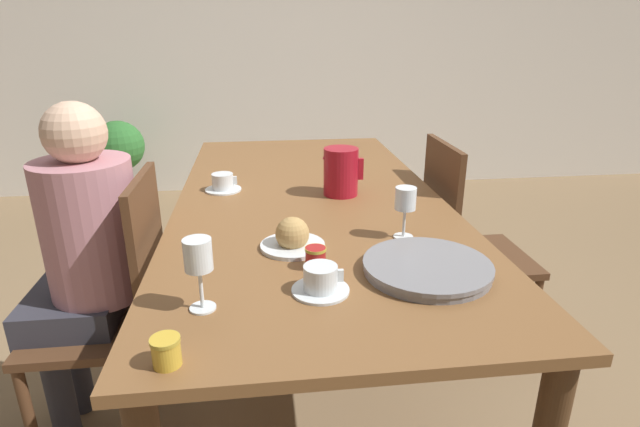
{
  "coord_description": "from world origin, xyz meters",
  "views": [
    {
      "loc": [
        -0.18,
        -1.78,
        1.38
      ],
      "look_at": [
        0.0,
        -0.31,
        0.82
      ],
      "focal_mm": 28.0,
      "sensor_mm": 36.0,
      "label": 1
    }
  ],
  "objects_px": {
    "wine_glass_juice": "(405,202)",
    "teacup_across": "(223,183)",
    "potted_plant": "(120,154)",
    "jam_jar_amber": "(316,257)",
    "wine_glass_water": "(198,259)",
    "serving_tray": "(427,268)",
    "chair_opposite": "(463,245)",
    "red_pitcher": "(341,171)",
    "chair_person_side": "(119,307)",
    "teacup_near_person": "(321,281)",
    "bread_plate": "(292,237)",
    "person_seated": "(84,250)",
    "jam_jar_red": "(166,350)"
  },
  "relations": [
    {
      "from": "person_seated",
      "to": "potted_plant",
      "type": "relative_size",
      "value": 1.68
    },
    {
      "from": "teacup_across",
      "to": "jam_jar_red",
      "type": "relative_size",
      "value": 2.4
    },
    {
      "from": "wine_glass_juice",
      "to": "potted_plant",
      "type": "xyz_separation_m",
      "value": [
        -1.53,
        2.69,
        -0.45
      ]
    },
    {
      "from": "chair_opposite",
      "to": "person_seated",
      "type": "xyz_separation_m",
      "value": [
        -1.44,
        -0.31,
        0.2
      ]
    },
    {
      "from": "jam_jar_amber",
      "to": "red_pitcher",
      "type": "bearing_deg",
      "value": 74.77
    },
    {
      "from": "chair_opposite",
      "to": "wine_glass_juice",
      "type": "relative_size",
      "value": 5.9
    },
    {
      "from": "person_seated",
      "to": "wine_glass_juice",
      "type": "height_order",
      "value": "person_seated"
    },
    {
      "from": "serving_tray",
      "to": "jam_jar_red",
      "type": "height_order",
      "value": "jam_jar_red"
    },
    {
      "from": "potted_plant",
      "to": "jam_jar_amber",
      "type": "bearing_deg",
      "value": -66.49
    },
    {
      "from": "teacup_across",
      "to": "potted_plant",
      "type": "height_order",
      "value": "teacup_across"
    },
    {
      "from": "person_seated",
      "to": "jam_jar_red",
      "type": "height_order",
      "value": "person_seated"
    },
    {
      "from": "chair_opposite",
      "to": "wine_glass_juice",
      "type": "distance_m",
      "value": 0.78
    },
    {
      "from": "wine_glass_juice",
      "to": "teacup_across",
      "type": "xyz_separation_m",
      "value": [
        -0.58,
        0.55,
        -0.09
      ]
    },
    {
      "from": "teacup_near_person",
      "to": "potted_plant",
      "type": "distance_m",
      "value": 3.25
    },
    {
      "from": "serving_tray",
      "to": "jam_jar_amber",
      "type": "relative_size",
      "value": 5.71
    },
    {
      "from": "chair_person_side",
      "to": "teacup_near_person",
      "type": "xyz_separation_m",
      "value": [
        0.63,
        -0.47,
        0.31
      ]
    },
    {
      "from": "bread_plate",
      "to": "serving_tray",
      "type": "bearing_deg",
      "value": -30.84
    },
    {
      "from": "chair_person_side",
      "to": "serving_tray",
      "type": "distance_m",
      "value": 1.04
    },
    {
      "from": "wine_glass_juice",
      "to": "jam_jar_red",
      "type": "height_order",
      "value": "wine_glass_juice"
    },
    {
      "from": "wine_glass_water",
      "to": "teacup_near_person",
      "type": "distance_m",
      "value": 0.3
    },
    {
      "from": "red_pitcher",
      "to": "teacup_across",
      "type": "height_order",
      "value": "red_pitcher"
    },
    {
      "from": "serving_tray",
      "to": "wine_glass_juice",
      "type": "bearing_deg",
      "value": 89.07
    },
    {
      "from": "person_seated",
      "to": "teacup_near_person",
      "type": "distance_m",
      "value": 0.89
    },
    {
      "from": "teacup_across",
      "to": "potted_plant",
      "type": "distance_m",
      "value": 2.37
    },
    {
      "from": "wine_glass_water",
      "to": "potted_plant",
      "type": "height_order",
      "value": "wine_glass_water"
    },
    {
      "from": "serving_tray",
      "to": "bread_plate",
      "type": "bearing_deg",
      "value": 149.16
    },
    {
      "from": "chair_person_side",
      "to": "jam_jar_red",
      "type": "distance_m",
      "value": 0.83
    },
    {
      "from": "serving_tray",
      "to": "bread_plate",
      "type": "relative_size",
      "value": 1.78
    },
    {
      "from": "wine_glass_water",
      "to": "wine_glass_juice",
      "type": "height_order",
      "value": "wine_glass_water"
    },
    {
      "from": "wine_glass_water",
      "to": "teacup_across",
      "type": "bearing_deg",
      "value": 90.34
    },
    {
      "from": "person_seated",
      "to": "serving_tray",
      "type": "xyz_separation_m",
      "value": [
        1.01,
        -0.44,
        0.09
      ]
    },
    {
      "from": "red_pitcher",
      "to": "wine_glass_water",
      "type": "relative_size",
      "value": 1.06
    },
    {
      "from": "bread_plate",
      "to": "jam_jar_amber",
      "type": "bearing_deg",
      "value": -69.34
    },
    {
      "from": "red_pitcher",
      "to": "jam_jar_amber",
      "type": "height_order",
      "value": "red_pitcher"
    },
    {
      "from": "chair_person_side",
      "to": "wine_glass_juice",
      "type": "height_order",
      "value": "chair_person_side"
    },
    {
      "from": "person_seated",
      "to": "red_pitcher",
      "type": "xyz_separation_m",
      "value": [
        0.89,
        0.23,
        0.17
      ]
    },
    {
      "from": "chair_person_side",
      "to": "wine_glass_juice",
      "type": "bearing_deg",
      "value": -100.31
    },
    {
      "from": "bread_plate",
      "to": "wine_glass_juice",
      "type": "bearing_deg",
      "value": 5.75
    },
    {
      "from": "jam_jar_amber",
      "to": "potted_plant",
      "type": "relative_size",
      "value": 0.08
    },
    {
      "from": "teacup_near_person",
      "to": "teacup_across",
      "type": "xyz_separation_m",
      "value": [
        -0.28,
        0.85,
        0.0
      ]
    },
    {
      "from": "teacup_near_person",
      "to": "potted_plant",
      "type": "xyz_separation_m",
      "value": [
        -1.24,
        2.99,
        -0.36
      ]
    },
    {
      "from": "chair_opposite",
      "to": "teacup_across",
      "type": "bearing_deg",
      "value": -91.63
    },
    {
      "from": "person_seated",
      "to": "wine_glass_water",
      "type": "height_order",
      "value": "person_seated"
    },
    {
      "from": "chair_person_side",
      "to": "potted_plant",
      "type": "height_order",
      "value": "chair_person_side"
    },
    {
      "from": "chair_opposite",
      "to": "bread_plate",
      "type": "bearing_deg",
      "value": -54.48
    },
    {
      "from": "teacup_near_person",
      "to": "bread_plate",
      "type": "distance_m",
      "value": 0.27
    },
    {
      "from": "potted_plant",
      "to": "chair_opposite",
      "type": "bearing_deg",
      "value": -47.8
    },
    {
      "from": "red_pitcher",
      "to": "wine_glass_juice",
      "type": "relative_size",
      "value": 1.14
    },
    {
      "from": "chair_person_side",
      "to": "bread_plate",
      "type": "relative_size",
      "value": 5.01
    },
    {
      "from": "red_pitcher",
      "to": "serving_tray",
      "type": "height_order",
      "value": "red_pitcher"
    }
  ]
}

